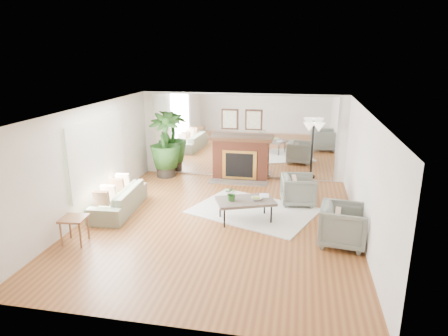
% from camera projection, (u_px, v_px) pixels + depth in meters
% --- Properties ---
extents(ground, '(7.00, 7.00, 0.00)m').
position_uv_depth(ground, '(218.00, 223.00, 8.81)').
color(ground, brown).
rests_on(ground, ground).
extents(wall_left, '(0.02, 7.00, 2.50)m').
position_uv_depth(wall_left, '(88.00, 162.00, 9.01)').
color(wall_left, white).
rests_on(wall_left, ground).
extents(wall_right, '(0.02, 7.00, 2.50)m').
position_uv_depth(wall_right, '(365.00, 177.00, 7.92)').
color(wall_right, white).
rests_on(wall_right, ground).
extents(wall_back, '(6.00, 0.02, 2.50)m').
position_uv_depth(wall_back, '(242.00, 136.00, 11.75)').
color(wall_back, white).
rests_on(wall_back, ground).
extents(mirror_panel, '(5.40, 0.04, 2.40)m').
position_uv_depth(mirror_panel, '(242.00, 136.00, 11.73)').
color(mirror_panel, silver).
rests_on(mirror_panel, wall_back).
extents(window_panel, '(0.04, 2.40, 1.50)m').
position_uv_depth(window_panel, '(98.00, 153.00, 9.35)').
color(window_panel, '#B2E09E').
rests_on(window_panel, wall_left).
extents(fireplace, '(1.85, 0.83, 2.05)m').
position_uv_depth(fireplace, '(240.00, 157.00, 11.70)').
color(fireplace, brown).
rests_on(fireplace, ground).
extents(area_rug, '(3.25, 2.80, 0.03)m').
position_uv_depth(area_rug, '(253.00, 211.00, 9.47)').
color(area_rug, white).
rests_on(area_rug, ground).
extents(coffee_table, '(1.44, 1.14, 0.50)m').
position_uv_depth(coffee_table, '(245.00, 202.00, 8.82)').
color(coffee_table, '#6C5E55').
rests_on(coffee_table, ground).
extents(sofa, '(0.90, 2.02, 0.58)m').
position_uv_depth(sofa, '(119.00, 199.00, 9.42)').
color(sofa, gray).
rests_on(sofa, ground).
extents(armchair_back, '(0.91, 0.89, 0.74)m').
position_uv_depth(armchair_back, '(298.00, 190.00, 9.82)').
color(armchair_back, gray).
rests_on(armchair_back, ground).
extents(armchair_front, '(0.99, 0.97, 0.81)m').
position_uv_depth(armchair_front, '(343.00, 225.00, 7.74)').
color(armchair_front, gray).
rests_on(armchair_front, ground).
extents(side_table, '(0.52, 0.52, 0.54)m').
position_uv_depth(side_table, '(74.00, 222.00, 7.79)').
color(side_table, brown).
rests_on(side_table, ground).
extents(potted_ficus, '(1.09, 1.09, 1.93)m').
position_uv_depth(potted_ficus, '(165.00, 143.00, 11.85)').
color(potted_ficus, black).
rests_on(potted_ficus, ground).
extents(floor_lamp, '(0.58, 0.32, 1.79)m').
position_uv_depth(floor_lamp, '(314.00, 132.00, 10.90)').
color(floor_lamp, black).
rests_on(floor_lamp, ground).
extents(tabletop_plant, '(0.32, 0.28, 0.32)m').
position_uv_depth(tabletop_plant, '(232.00, 194.00, 8.71)').
color(tabletop_plant, '#356B27').
rests_on(tabletop_plant, coffee_table).
extents(fruit_bowl, '(0.27, 0.27, 0.06)m').
position_uv_depth(fruit_bowl, '(257.00, 199.00, 8.80)').
color(fruit_bowl, brown).
rests_on(fruit_bowl, coffee_table).
extents(book, '(0.24, 0.31, 0.02)m').
position_uv_depth(book, '(259.00, 196.00, 9.02)').
color(book, brown).
rests_on(book, coffee_table).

